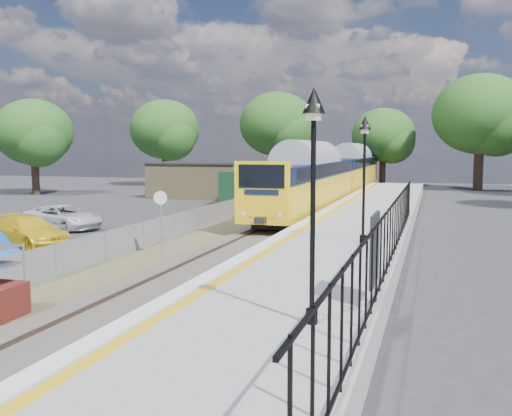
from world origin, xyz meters
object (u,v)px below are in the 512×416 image
at_px(car_white, 63,217).
at_px(train, 335,173).
at_px(victorian_lamp_south, 313,151).
at_px(car_yellow, 28,232).
at_px(speed_sign, 161,213).
at_px(victorian_lamp_north, 365,150).

bearing_deg(car_white, train, -15.68).
xyz_separation_m(victorian_lamp_south, car_white, (-16.79, 15.13, -3.65)).
xyz_separation_m(victorian_lamp_south, train, (-5.50, 35.21, -1.96)).
bearing_deg(car_yellow, train, -0.46).
xyz_separation_m(speed_sign, car_yellow, (-6.89, 0.69, -1.14)).
height_order(victorian_lamp_south, speed_sign, victorian_lamp_south).
xyz_separation_m(train, car_white, (-11.29, -20.08, -1.70)).
height_order(train, car_white, train).
bearing_deg(car_white, speed_sign, -109.77).
relative_size(train, car_white, 8.79).
bearing_deg(victorian_lamp_north, car_white, 162.81).
distance_m(victorian_lamp_north, car_yellow, 15.13).
bearing_deg(speed_sign, victorian_lamp_north, -4.59).
bearing_deg(victorian_lamp_south, speed_sign, 130.62).
relative_size(speed_sign, car_white, 0.58).
height_order(victorian_lamp_north, car_white, victorian_lamp_north).
bearing_deg(victorian_lamp_south, car_white, 137.97).
height_order(speed_sign, car_white, speed_sign).
xyz_separation_m(victorian_lamp_north, car_white, (-16.59, 5.13, -3.65)).
relative_size(victorian_lamp_north, car_white, 0.99).
bearing_deg(speed_sign, train, 74.97).
height_order(speed_sign, car_yellow, speed_sign).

